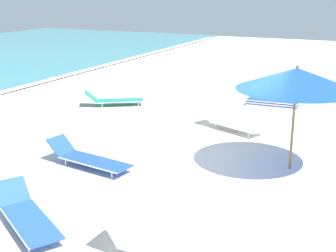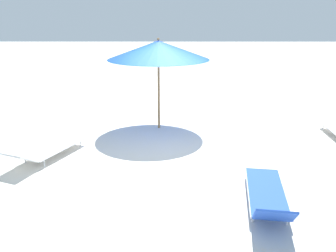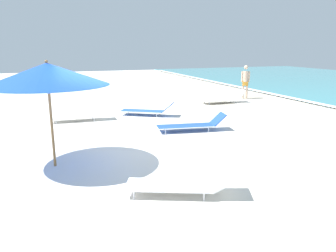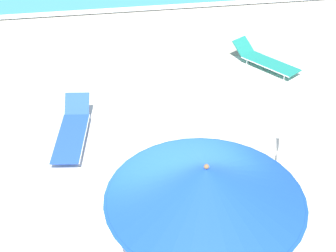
{
  "view_description": "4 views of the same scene",
  "coord_description": "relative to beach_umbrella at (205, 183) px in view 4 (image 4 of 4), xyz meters",
  "views": [
    {
      "loc": [
        -10.2,
        -3.22,
        4.05
      ],
      "look_at": [
        0.17,
        1.65,
        0.68
      ],
      "focal_mm": 50.0,
      "sensor_mm": 36.0,
      "label": 1
    },
    {
      "loc": [
        0.02,
        8.45,
        3.15
      ],
      "look_at": [
        0.04,
        1.08,
        0.84
      ],
      "focal_mm": 40.0,
      "sensor_mm": 36.0,
      "label": 2
    },
    {
      "loc": [
        8.0,
        -1.43,
        2.72
      ],
      "look_at": [
        0.32,
        1.36,
        0.73
      ],
      "focal_mm": 35.0,
      "sensor_mm": 36.0,
      "label": 3
    },
    {
      "loc": [
        -0.98,
        -5.9,
        6.18
      ],
      "look_at": [
        0.37,
        1.83,
        0.82
      ],
      "focal_mm": 50.0,
      "sensor_mm": 36.0,
      "label": 4
    }
  ],
  "objects": [
    {
      "name": "beach_umbrella",
      "position": [
        0.0,
        0.0,
        0.0
      ],
      "size": [
        2.7,
        2.7,
        2.44
      ],
      "color": "olive",
      "rests_on": "ground_plane"
    },
    {
      "name": "sun_lounger_mid_beach_solo",
      "position": [
        -1.91,
        4.35,
        -1.91
      ],
      "size": [
        0.93,
        2.32,
        0.56
      ],
      "rotation": [
        0.0,
        0.0,
        -0.15
      ],
      "color": "blue",
      "rests_on": "ground_plane"
    },
    {
      "name": "ground_plane",
      "position": [
        -0.3,
        1.46,
        -2.21
      ],
      "size": [
        60.0,
        60.0,
        0.16
      ],
      "color": "silver"
    },
    {
      "name": "sun_lounger_near_water_right",
      "position": [
        2.41,
        2.22,
        -1.92
      ],
      "size": [
        1.38,
        2.19,
        0.47
      ],
      "rotation": [
        0.0,
        0.0,
        -0.4
      ],
      "color": "white",
      "rests_on": "ground_plane"
    },
    {
      "name": "sun_lounger_near_water_left",
      "position": [
        3.53,
        6.98,
        -1.91
      ],
      "size": [
        1.63,
        2.07,
        0.56
      ],
      "rotation": [
        0.0,
        0.0,
        0.57
      ],
      "color": "#1E8475",
      "rests_on": "ground_plane"
    }
  ]
}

